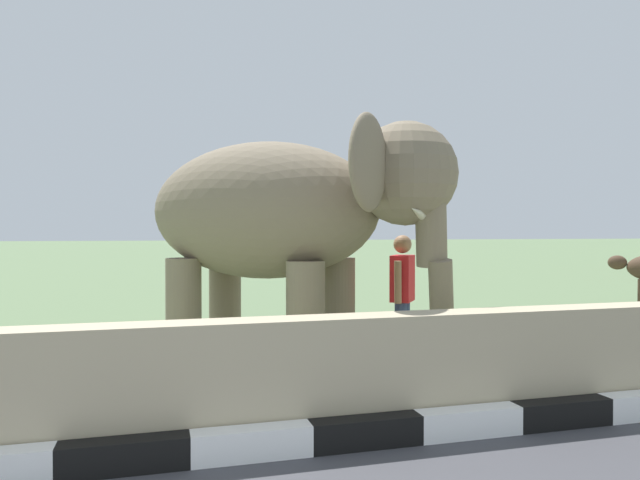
# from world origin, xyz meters

# --- Properties ---
(striped_curb) EXTENTS (16.20, 0.20, 0.24)m
(striped_curb) POSITION_xyz_m (-0.35, 3.63, 0.12)
(striped_curb) COLOR white
(striped_curb) RESTS_ON ground_plane
(barrier_parapet) EXTENTS (28.00, 0.36, 1.00)m
(barrier_parapet) POSITION_xyz_m (2.00, 3.93, 0.50)
(barrier_parapet) COLOR tan
(barrier_parapet) RESTS_ON ground_plane
(elephant) EXTENTS (3.90, 3.75, 2.93)m
(elephant) POSITION_xyz_m (1.85, 6.34, 1.91)
(elephant) COLOR #7C6D58
(elephant) RESTS_ON ground_plane
(person_handler) EXTENTS (0.44, 0.55, 1.66)m
(person_handler) POSITION_xyz_m (3.31, 6.16, 0.93)
(person_handler) COLOR navy
(person_handler) RESTS_ON ground_plane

